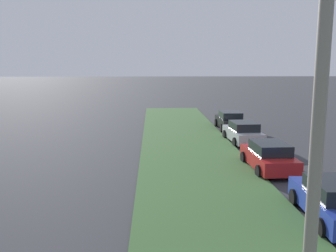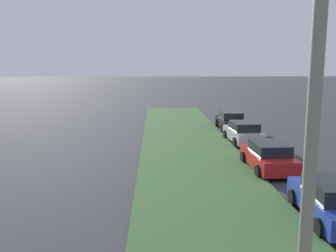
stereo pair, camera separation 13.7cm
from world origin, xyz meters
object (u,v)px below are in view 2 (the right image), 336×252
parked_car_blue (333,201)px  streetlight (335,124)px  parked_car_silver (243,133)px  parked_car_black (231,121)px  parked_car_red (268,157)px

parked_car_blue → streetlight: bearing=155.8°
parked_car_blue → parked_car_silver: (12.89, 0.05, 0.00)m
parked_car_silver → streetlight: 19.30m
streetlight → parked_car_black: bearing=-7.5°
parked_car_blue → parked_car_black: 18.32m
parked_car_blue → streetlight: streetlight is taller
parked_car_red → streetlight: size_ratio=0.58×
parked_car_blue → parked_car_silver: same height
parked_car_red → parked_car_black: bearing=-4.1°
parked_car_silver → streetlight: size_ratio=0.59×
parked_car_blue → parked_car_black: same height
parked_car_black → streetlight: streetlight is taller
parked_car_red → streetlight: (-12.07, 2.69, 3.67)m
parked_car_black → streetlight: bearing=172.3°
parked_car_red → parked_car_silver: same height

